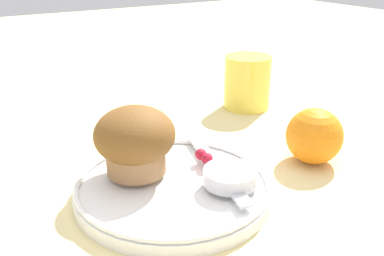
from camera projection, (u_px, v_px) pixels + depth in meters
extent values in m
plane|color=beige|center=(195.00, 196.00, 0.47)|extent=(3.00, 3.00, 0.00)
cylinder|color=white|center=(173.00, 189.00, 0.47)|extent=(0.21, 0.21, 0.01)
torus|color=white|center=(173.00, 181.00, 0.46)|extent=(0.21, 0.21, 0.01)
cylinder|color=#9E7047|center=(136.00, 156.00, 0.47)|extent=(0.07, 0.07, 0.04)
ellipsoid|color=brown|center=(135.00, 135.00, 0.46)|extent=(0.09, 0.09, 0.06)
cylinder|color=silver|center=(230.00, 176.00, 0.45)|extent=(0.06, 0.06, 0.02)
cylinder|color=white|center=(230.00, 171.00, 0.45)|extent=(0.05, 0.05, 0.00)
sphere|color=#B7192D|center=(201.00, 154.00, 0.50)|extent=(0.01, 0.01, 0.01)
sphere|color=#B7192D|center=(207.00, 158.00, 0.49)|extent=(0.01, 0.01, 0.01)
cube|color=silver|center=(213.00, 162.00, 0.49)|extent=(0.19, 0.06, 0.00)
sphere|color=orange|center=(314.00, 136.00, 0.53)|extent=(0.07, 0.07, 0.07)
cylinder|color=#EAD14C|center=(247.00, 82.00, 0.71)|extent=(0.08, 0.08, 0.09)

